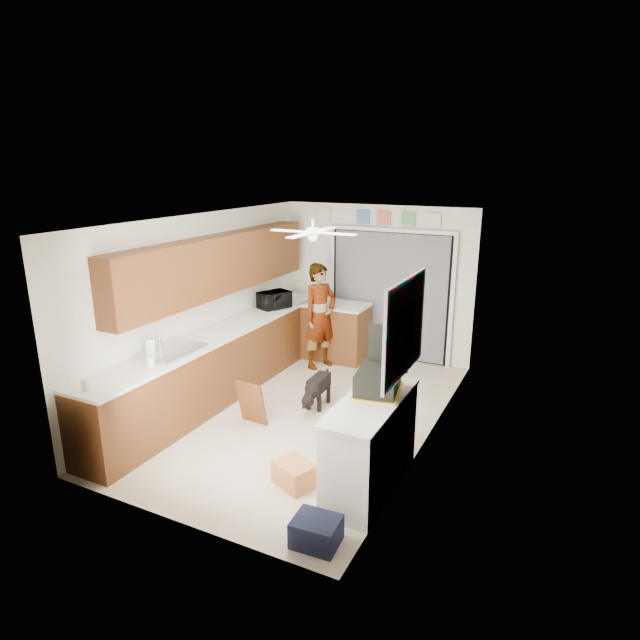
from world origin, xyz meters
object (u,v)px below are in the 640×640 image
(paper_towel_roll, at_px, (150,348))
(cardboard_box, at_px, (295,474))
(microwave, at_px, (274,300))
(suitcase, at_px, (378,381))
(man, at_px, (320,316))
(navy_crate, at_px, (316,531))
(dog, at_px, (319,390))

(paper_towel_roll, height_order, cardboard_box, paper_towel_roll)
(cardboard_box, bearing_deg, microwave, 124.05)
(suitcase, bearing_deg, microwave, 128.59)
(cardboard_box, xyz_separation_m, man, (-1.23, 3.07, 0.71))
(paper_towel_roll, relative_size, man, 0.14)
(paper_towel_roll, relative_size, cardboard_box, 0.59)
(suitcase, height_order, navy_crate, suitcase)
(microwave, relative_size, suitcase, 0.90)
(suitcase, bearing_deg, dog, 126.54)
(paper_towel_roll, distance_m, cardboard_box, 2.28)
(navy_crate, bearing_deg, paper_towel_roll, 160.19)
(suitcase, xyz_separation_m, cardboard_box, (-0.66, -0.55, -0.93))
(man, height_order, dog, man)
(cardboard_box, height_order, dog, dog)
(navy_crate, xyz_separation_m, man, (-1.82, 3.75, 0.72))
(paper_towel_roll, distance_m, suitcase, 2.73)
(paper_towel_roll, height_order, dog, paper_towel_roll)
(microwave, relative_size, cardboard_box, 1.19)
(paper_towel_roll, xyz_separation_m, cardboard_box, (2.06, -0.27, -0.93))
(dog, bearing_deg, microwave, 138.31)
(dog, bearing_deg, paper_towel_roll, -136.88)
(cardboard_box, xyz_separation_m, navy_crate, (0.59, -0.68, -0.01))
(cardboard_box, distance_m, dog, 1.85)
(microwave, xyz_separation_m, paper_towel_roll, (-0.14, -2.57, -0.01))
(suitcase, height_order, cardboard_box, suitcase)
(navy_crate, xyz_separation_m, dog, (-1.18, 2.43, 0.12))
(cardboard_box, bearing_deg, man, 111.81)
(suitcase, distance_m, cardboard_box, 1.26)
(microwave, height_order, man, man)
(microwave, height_order, suitcase, microwave)
(microwave, xyz_separation_m, navy_crate, (2.51, -3.52, -0.95))
(suitcase, distance_m, man, 3.16)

